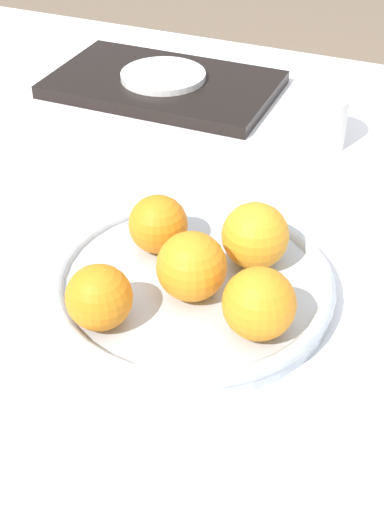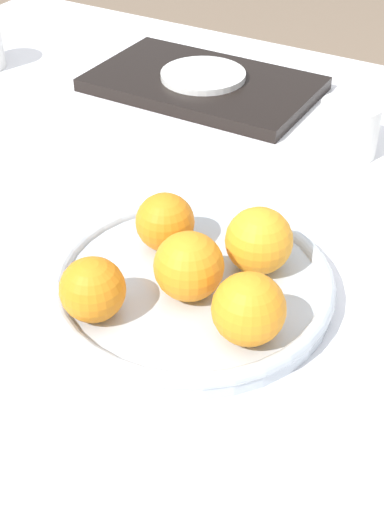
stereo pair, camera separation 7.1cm
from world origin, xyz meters
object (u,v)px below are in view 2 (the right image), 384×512
at_px(fruit_platter, 192,284).
at_px(orange_4, 249,309).
at_px(orange_2, 259,241).
at_px(orange_1, 165,222).
at_px(serving_tray, 203,84).
at_px(orange_3, 93,290).
at_px(cup_0, 348,129).
at_px(orange_0, 189,266).
at_px(side_plate, 203,75).

distance_m(fruit_platter, orange_4, 0.11).
height_order(orange_2, orange_4, orange_2).
height_order(orange_1, serving_tray, orange_1).
height_order(fruit_platter, serving_tray, fruit_platter).
relative_size(fruit_platter, orange_3, 4.62).
distance_m(orange_2, cup_0, 0.31).
bearing_deg(orange_3, orange_2, 54.43).
xyz_separation_m(fruit_platter, orange_3, (-0.06, -0.09, 0.04)).
bearing_deg(orange_1, cup_0, 75.05).
xyz_separation_m(orange_1, serving_tray, (-0.18, 0.41, -0.04)).
distance_m(orange_0, orange_3, 0.10).
bearing_deg(side_plate, orange_3, -71.30).
bearing_deg(orange_0, fruit_platter, 111.50).
bearing_deg(cup_0, orange_4, -82.59).
xyz_separation_m(orange_4, cup_0, (-0.05, 0.41, -0.02)).
height_order(orange_3, side_plate, orange_3).
height_order(orange_0, serving_tray, orange_0).
height_order(fruit_platter, orange_0, orange_0).
xyz_separation_m(orange_1, side_plate, (-0.18, 0.41, -0.03)).
relative_size(orange_1, cup_0, 0.78).
height_order(orange_3, orange_4, orange_4).
bearing_deg(fruit_platter, orange_3, -120.86).
bearing_deg(orange_4, orange_3, -161.84).
relative_size(serving_tray, cup_0, 4.32).
xyz_separation_m(serving_tray, cup_0, (0.27, -0.08, 0.03)).
height_order(orange_0, orange_3, orange_0).
relative_size(orange_3, cup_0, 0.78).
distance_m(fruit_platter, side_plate, 0.50).
xyz_separation_m(orange_2, orange_3, (-0.10, -0.15, -0.00)).
distance_m(orange_1, orange_4, 0.16).
height_order(fruit_platter, orange_3, orange_3).
bearing_deg(side_plate, cup_0, -16.59).
distance_m(orange_1, serving_tray, 0.45).
bearing_deg(cup_0, serving_tray, 163.41).
height_order(orange_4, cup_0, orange_4).
bearing_deg(orange_4, side_plate, 123.35).
relative_size(orange_2, side_plate, 0.52).
relative_size(orange_1, side_plate, 0.47).
distance_m(orange_3, cup_0, 0.47).
xyz_separation_m(orange_3, cup_0, (0.09, 0.46, -0.01)).
distance_m(orange_4, serving_tray, 0.59).
xyz_separation_m(orange_3, side_plate, (-0.18, 0.54, -0.03)).
xyz_separation_m(orange_3, orange_4, (0.14, 0.05, 0.00)).
bearing_deg(fruit_platter, cup_0, 84.87).
bearing_deg(orange_0, orange_3, -130.86).
height_order(orange_1, orange_2, orange_2).
distance_m(orange_0, orange_2, 0.08).
relative_size(orange_1, orange_3, 1.00).
distance_m(orange_4, cup_0, 0.41).
bearing_deg(fruit_platter, orange_0, -68.50).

